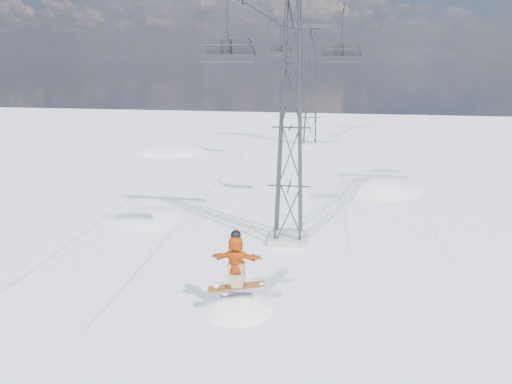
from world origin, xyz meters
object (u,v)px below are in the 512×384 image
lift_tower_far (311,90)px  snowboarder_jump (239,346)px  lift_chair_near (228,49)px  lift_tower_near (291,128)px

lift_tower_far → snowboarder_jump: size_ratio=1.63×
snowboarder_jump → lift_chair_near: lift_chair_near is taller
lift_tower_near → snowboarder_jump: size_ratio=1.63×
lift_tower_near → lift_tower_far: (0.00, 25.00, 0.00)m
lift_tower_far → lift_chair_near: (-2.20, -27.81, 3.37)m
lift_tower_near → snowboarder_jump: (-1.22, -6.40, -7.07)m
lift_chair_near → lift_tower_far: bearing=85.5°
lift_tower_near → snowboarder_jump: bearing=-100.8°
lift_tower_far → snowboarder_jump: 32.21m
lift_tower_near → lift_chair_near: bearing=-128.1°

